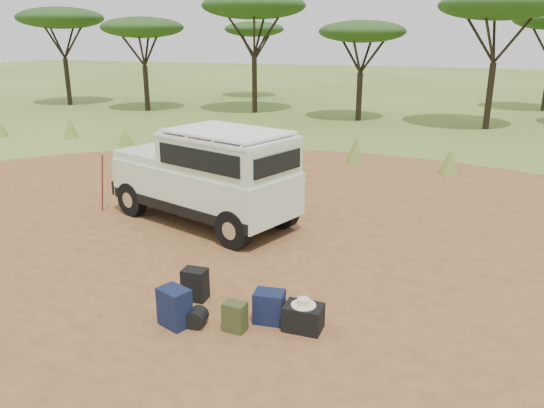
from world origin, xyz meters
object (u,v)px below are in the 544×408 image
(backpack_navy, at_px, (175,307))
(duffel_navy, at_px, (269,307))
(safari_vehicle, at_px, (208,178))
(hard_case, at_px, (303,318))
(backpack_olive, at_px, (235,317))
(walking_staff, at_px, (102,183))
(backpack_black, at_px, (195,284))

(backpack_navy, xyz_separation_m, duffel_navy, (1.24, 0.60, -0.05))
(safari_vehicle, height_order, duffel_navy, safari_vehicle)
(backpack_navy, xyz_separation_m, hard_case, (1.77, 0.57, -0.10))
(safari_vehicle, height_order, backpack_olive, safari_vehicle)
(walking_staff, bearing_deg, safari_vehicle, -52.79)
(walking_staff, bearing_deg, duffel_navy, -89.64)
(backpack_navy, bearing_deg, safari_vehicle, 131.58)
(backpack_navy, bearing_deg, hard_case, 37.94)
(backpack_navy, height_order, hard_case, backpack_navy)
(duffel_navy, bearing_deg, backpack_olive, -138.76)
(safari_vehicle, bearing_deg, duffel_navy, -33.44)
(backpack_black, relative_size, backpack_olive, 1.18)
(walking_staff, distance_m, hard_case, 6.95)
(backpack_black, height_order, backpack_olive, backpack_black)
(backpack_black, bearing_deg, backpack_navy, -84.96)
(duffel_navy, bearing_deg, hard_case, -9.89)
(safari_vehicle, bearing_deg, backpack_black, -47.90)
(backpack_black, height_order, duffel_navy, backpack_black)
(safari_vehicle, distance_m, backpack_black, 3.77)
(backpack_black, bearing_deg, safari_vehicle, 110.97)
(walking_staff, xyz_separation_m, backpack_black, (4.19, -3.07, -0.47))
(safari_vehicle, xyz_separation_m, backpack_navy, (1.64, -4.17, -0.76))
(safari_vehicle, xyz_separation_m, backpack_olive, (2.52, -3.99, -0.83))
(backpack_olive, distance_m, duffel_navy, 0.55)
(backpack_olive, relative_size, hard_case, 0.81)
(backpack_olive, height_order, hard_case, backpack_olive)
(safari_vehicle, relative_size, hard_case, 8.72)
(backpack_olive, bearing_deg, backpack_black, 151.19)
(backpack_black, bearing_deg, duffel_navy, -12.62)
(backpack_black, bearing_deg, walking_staff, 140.35)
(walking_staff, height_order, backpack_olive, walking_staff)
(backpack_olive, xyz_separation_m, duffel_navy, (0.36, 0.41, 0.02))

